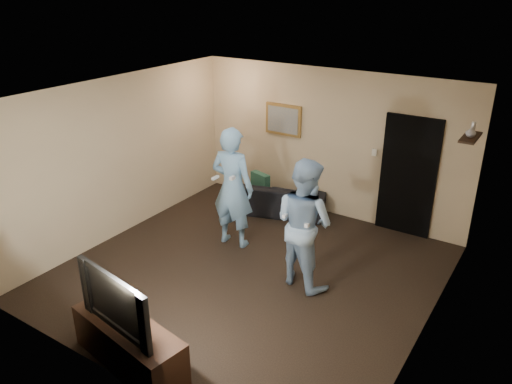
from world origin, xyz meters
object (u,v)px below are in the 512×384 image
Objects in this scene: tv_console at (129,344)px; wii_player_left at (233,188)px; television at (124,298)px; wii_player_right at (304,223)px; sofa at (274,197)px.

wii_player_left is (-0.64, 2.87, 0.72)m from tv_console.
wii_player_right is (0.82, 2.49, 0.06)m from television.
wii_player_right reaches higher than sofa.
television is 2.62m from wii_player_right.
wii_player_left reaches higher than wii_player_right.
tv_console is 3.03m from wii_player_left.
sofa is 0.96× the size of wii_player_left.
tv_console is at bearing 0.00° from television.
sofa is 4.31m from tv_console.
tv_console is at bearing -108.32° from wii_player_right.
sofa is 1.01× the size of wii_player_right.
sofa is 2.43m from wii_player_right.
wii_player_right reaches higher than tv_console.
sofa reaches higher than tv_console.
tv_console is 0.61m from television.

